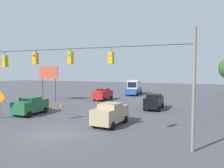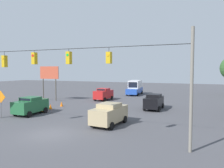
# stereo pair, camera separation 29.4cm
# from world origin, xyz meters

# --- Properties ---
(ground_plane) EXTENTS (140.00, 140.00, 0.00)m
(ground_plane) POSITION_xyz_m (0.00, 0.00, 0.00)
(ground_plane) COLOR #47474C
(overhead_signal_span) EXTENTS (20.44, 0.38, 7.49)m
(overhead_signal_span) POSITION_xyz_m (0.11, -0.16, 4.65)
(overhead_signal_span) COLOR slate
(overhead_signal_span) RESTS_ON ground_plane
(sedan_tan_crossing_near) EXTENTS (2.34, 4.38, 1.97)m
(sedan_tan_crossing_near) POSITION_xyz_m (-3.05, -4.36, 1.02)
(sedan_tan_crossing_near) COLOR tan
(sedan_tan_crossing_near) RESTS_ON ground_plane
(box_truck_blue_withflow_deep) EXTENTS (2.75, 6.81, 2.84)m
(box_truck_blue_withflow_deep) POSITION_xyz_m (1.70, -28.85, 1.40)
(box_truck_blue_withflow_deep) COLOR #234CB2
(box_truck_blue_withflow_deep) RESTS_ON ground_plane
(sedan_black_oncoming_far) EXTENTS (2.02, 4.21, 1.93)m
(sedan_black_oncoming_far) POSITION_xyz_m (-5.21, -13.65, 1.00)
(sedan_black_oncoming_far) COLOR black
(sedan_black_oncoming_far) RESTS_ON ground_plane
(sedan_green_parked_shoulder) EXTENTS (2.15, 4.05, 1.95)m
(sedan_green_parked_shoulder) POSITION_xyz_m (6.92, -5.36, 1.01)
(sedan_green_parked_shoulder) COLOR #236038
(sedan_green_parked_shoulder) RESTS_ON ground_plane
(sedan_red_withflow_far) EXTENTS (2.24, 3.94, 1.96)m
(sedan_red_withflow_far) POSITION_xyz_m (4.12, -18.86, 1.02)
(sedan_red_withflow_far) COLOR red
(sedan_red_withflow_far) RESTS_ON ground_plane
(traffic_cone_nearest) EXTENTS (0.41, 0.41, 0.67)m
(traffic_cone_nearest) POSITION_xyz_m (7.10, -4.82, 0.33)
(traffic_cone_nearest) COLOR orange
(traffic_cone_nearest) RESTS_ON ground_plane
(traffic_cone_second) EXTENTS (0.41, 0.41, 0.67)m
(traffic_cone_second) POSITION_xyz_m (6.91, -7.05, 0.33)
(traffic_cone_second) COLOR orange
(traffic_cone_second) RESTS_ON ground_plane
(traffic_cone_third) EXTENTS (0.41, 0.41, 0.67)m
(traffic_cone_third) POSITION_xyz_m (6.94, -8.84, 0.33)
(traffic_cone_third) COLOR orange
(traffic_cone_third) RESTS_ON ground_plane
(traffic_cone_fourth) EXTENTS (0.41, 0.41, 0.67)m
(traffic_cone_fourth) POSITION_xyz_m (6.90, -11.16, 0.33)
(traffic_cone_fourth) COLOR orange
(traffic_cone_fourth) RESTS_ON ground_plane
(roadside_billboard) EXTENTS (3.54, 0.16, 5.53)m
(roadside_billboard) POSITION_xyz_m (12.03, -15.15, 4.04)
(roadside_billboard) COLOR #4C473D
(roadside_billboard) RESTS_ON ground_plane
(work_zone_sign) EXTENTS (1.27, 0.06, 2.84)m
(work_zone_sign) POSITION_xyz_m (8.27, -2.64, 1.99)
(work_zone_sign) COLOR slate
(work_zone_sign) RESTS_ON ground_plane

